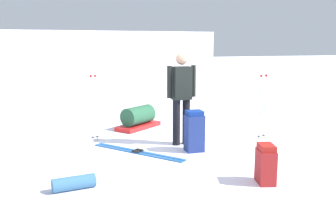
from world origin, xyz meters
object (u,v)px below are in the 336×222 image
Objects in this scene: skier_standing at (181,94)px; ski_poles_planted_near at (263,103)px; backpack_large_dark at (194,131)px; ski_pair_near at (138,152)px; backpack_bright at (266,164)px; ski_poles_planted_far at (94,104)px; sleeping_mat_rolled at (74,183)px; gear_sled at (138,118)px.

skier_standing is 1.33× the size of ski_poles_planted_near.
backpack_large_dark is 0.57× the size of ski_poles_planted_near.
ski_pair_near is at bearing 168.37° from backpack_large_dark.
skier_standing reaches higher than backpack_large_dark.
ski_poles_planted_far reaches higher than backpack_bright.
skier_standing reaches higher than sleeping_mat_rolled.
skier_standing is 1.34m from ski_pair_near.
backpack_bright is 3.90m from gear_sled.
skier_standing reaches higher than ski_poles_planted_near.
gear_sled is (1.04, 0.76, -0.49)m from ski_poles_planted_far.
backpack_large_dark is 2.07m from ski_poles_planted_far.
backpack_large_dark reaches higher than gear_sled.
backpack_large_dark is at bearing 29.24° from sleeping_mat_rolled.
backpack_large_dark reaches higher than backpack_bright.
backpack_large_dark is 1.68m from ski_poles_planted_near.
backpack_large_dark is 2.46m from sleeping_mat_rolled.
backpack_large_dark is 2.14m from gear_sled.
ski_poles_planted_near is at bearing 14.71° from backpack_large_dark.
ski_poles_planted_far reaches higher than gear_sled.
ski_poles_planted_far reaches higher than ski_pair_near.
ski_poles_planted_near reaches higher than sleeping_mat_rolled.
backpack_bright is at bearing -79.28° from skier_standing.
gear_sled reaches higher than ski_pair_near.
ski_poles_planted_far is 1.13× the size of gear_sled.
backpack_bright reaches higher than ski_pair_near.
backpack_bright is at bearing -57.64° from ski_poles_planted_far.
ski_poles_planted_far is at bearing 151.72° from skier_standing.
gear_sled is at bearing 76.62° from ski_pair_near.
skier_standing is 1.79m from gear_sled.
ski_poles_planted_far is (-1.56, 1.31, 0.36)m from backpack_large_dark.
sleeping_mat_rolled is at bearing -156.58° from ski_poles_planted_near.
ski_poles_planted_far reaches higher than sleeping_mat_rolled.
gear_sled is at bearing 106.29° from skier_standing.
gear_sled is 3.64m from sleeping_mat_rolled.
ski_poles_planted_near is at bearing 4.87° from ski_pair_near.
backpack_bright is 0.48× the size of gear_sled.
skier_standing reaches higher than ski_pair_near.
skier_standing is 3.09× the size of sleeping_mat_rolled.
ski_poles_planted_far is 2.64m from sleeping_mat_rolled.
ski_pair_near is 2.35m from backpack_bright.
sleeping_mat_rolled is at bearing 167.86° from backpack_bright.
backpack_large_dark is at bearing -11.63° from ski_pair_near.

